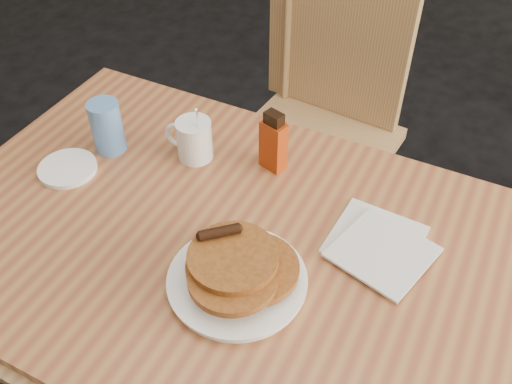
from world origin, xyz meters
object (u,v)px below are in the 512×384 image
pancake_plate (237,273)px  syrup_bottle (273,143)px  chair_main_far (323,100)px  coffee_mug (193,139)px  main_table (223,249)px  blue_tumbler (107,127)px

pancake_plate → syrup_bottle: 0.35m
chair_main_far → pancake_plate: (0.09, -0.84, 0.17)m
pancake_plate → syrup_bottle: syrup_bottle is taller
pancake_plate → coffee_mug: coffee_mug is taller
main_table → pancake_plate: (0.08, -0.10, 0.07)m
syrup_bottle → chair_main_far: bearing=112.9°
chair_main_far → coffee_mug: size_ratio=6.57×
chair_main_far → blue_tumbler: (-0.36, -0.59, 0.21)m
main_table → syrup_bottle: 0.27m
chair_main_far → blue_tumbler: 0.72m
chair_main_far → coffee_mug: bearing=-97.2°
main_table → coffee_mug: (-0.17, 0.21, 0.09)m
pancake_plate → main_table: bearing=128.3°
chair_main_far → main_table: bearing=-80.2°
pancake_plate → chair_main_far: bearing=95.9°
main_table → chair_main_far: chair_main_far is taller
chair_main_far → coffee_mug: 0.60m
chair_main_far → pancake_plate: bearing=-75.0°
coffee_mug → syrup_bottle: bearing=12.0°
syrup_bottle → blue_tumbler: size_ratio=1.16×
syrup_bottle → blue_tumbler: bearing=-147.1°
coffee_mug → blue_tumbler: (-0.20, -0.05, 0.01)m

